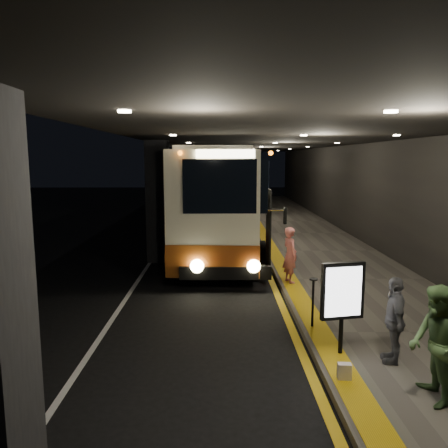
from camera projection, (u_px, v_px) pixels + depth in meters
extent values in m
plane|color=black|center=(193.00, 293.00, 12.29)|extent=(90.00, 90.00, 0.00)
cube|color=silver|center=(155.00, 255.00, 17.22)|extent=(0.12, 50.00, 0.01)
cube|color=gold|center=(260.00, 254.00, 17.26)|extent=(0.18, 50.00, 0.01)
cube|color=#514C44|center=(321.00, 252.00, 17.27)|extent=(4.50, 50.00, 0.15)
cube|color=gold|center=(273.00, 251.00, 17.24)|extent=(0.50, 50.00, 0.01)
cube|color=black|center=(381.00, 178.00, 16.85)|extent=(0.10, 50.00, 6.00)
cube|color=black|center=(158.00, 202.00, 15.90)|extent=(0.80, 0.80, 4.40)
cube|color=black|center=(184.00, 183.00, 27.77)|extent=(0.80, 0.80, 4.40)
cube|color=black|center=(266.00, 136.00, 16.57)|extent=(9.00, 50.00, 0.40)
cube|color=#EFE8C8|center=(223.00, 196.00, 18.26)|extent=(3.37, 12.81, 3.59)
cube|color=brown|center=(223.00, 227.00, 18.46)|extent=(3.39, 12.83, 0.95)
cube|color=black|center=(225.00, 186.00, 11.85)|extent=(2.32, 0.19, 1.48)
cube|color=black|center=(225.00, 273.00, 12.29)|extent=(2.60, 0.40, 0.37)
cylinder|color=black|center=(188.00, 256.00, 14.53)|extent=(0.30, 1.06, 1.06)
cylinder|color=black|center=(260.00, 256.00, 14.56)|extent=(0.30, 1.06, 1.06)
cylinder|color=black|center=(200.00, 221.00, 22.68)|extent=(0.30, 1.06, 1.06)
cylinder|color=black|center=(246.00, 221.00, 22.71)|extent=(0.30, 1.06, 1.06)
sphere|color=#FFEAA5|center=(197.00, 266.00, 12.16)|extent=(0.38, 0.38, 0.38)
sphere|color=#FFEAA5|center=(254.00, 266.00, 12.18)|extent=(0.38, 0.38, 0.38)
cube|color=#FFF2BF|center=(225.00, 154.00, 11.71)|extent=(1.59, 0.14, 0.23)
cube|color=#EFE8C8|center=(222.00, 187.00, 27.01)|extent=(2.56, 11.60, 3.28)
cube|color=brown|center=(222.00, 206.00, 27.19)|extent=(2.58, 11.62, 0.87)
cube|color=black|center=(223.00, 179.00, 21.15)|extent=(2.12, 0.09, 1.35)
cube|color=black|center=(223.00, 224.00, 21.56)|extent=(2.36, 0.28, 0.34)
cylinder|color=black|center=(203.00, 220.00, 23.61)|extent=(0.27, 0.96, 0.96)
cylinder|color=black|center=(243.00, 219.00, 23.63)|extent=(0.27, 0.96, 0.96)
cylinder|color=black|center=(207.00, 205.00, 31.04)|extent=(0.27, 0.96, 0.96)
cylinder|color=black|center=(237.00, 205.00, 31.06)|extent=(0.27, 0.96, 0.96)
imported|color=#D36962|center=(290.00, 255.00, 12.74)|extent=(0.56, 0.69, 1.65)
imported|color=#486C3C|center=(436.00, 345.00, 6.43)|extent=(0.60, 0.91, 1.79)
imported|color=#515157|center=(394.00, 320.00, 7.75)|extent=(0.64, 0.99, 1.57)
cube|color=silver|center=(344.00, 372.00, 7.19)|extent=(0.23, 0.15, 0.28)
cylinder|color=black|center=(341.00, 336.00, 8.13)|extent=(0.08, 0.08, 0.68)
cube|color=black|center=(343.00, 291.00, 8.00)|extent=(0.83, 0.26, 1.07)
cube|color=white|center=(344.00, 292.00, 7.94)|extent=(0.69, 0.16, 0.92)
cylinder|color=black|center=(313.00, 303.00, 9.39)|extent=(0.05, 0.05, 1.06)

